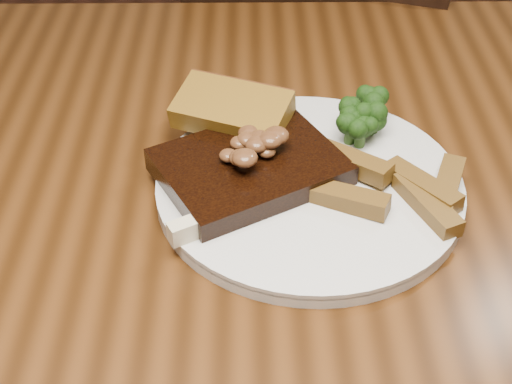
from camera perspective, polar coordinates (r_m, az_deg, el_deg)
dining_table at (r=0.74m, az=-0.97°, el=-6.90°), size 1.60×0.90×0.75m
chair_far at (r=1.34m, az=5.01°, el=7.31°), size 0.52×0.52×0.87m
plate at (r=0.70m, az=4.26°, el=0.34°), size 0.36×0.36×0.01m
steak at (r=0.69m, az=-0.52°, el=1.92°), size 0.21×0.19×0.02m
steak_bone at (r=0.65m, az=-0.49°, el=-1.40°), size 0.15×0.09×0.02m
mushroom_pile at (r=0.68m, az=-0.24°, el=3.82°), size 0.07×0.07×0.03m
garlic_bread at (r=0.75m, az=-1.88°, el=5.32°), size 0.13×0.10×0.03m
potato_wedges at (r=0.69m, az=10.78°, el=0.85°), size 0.11×0.11×0.02m
broccoli_cluster at (r=0.76m, az=8.98°, el=5.90°), size 0.06×0.06×0.04m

